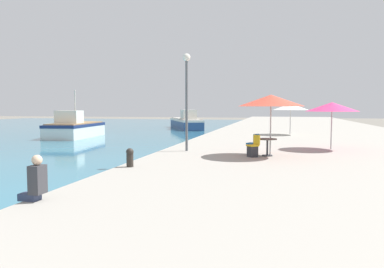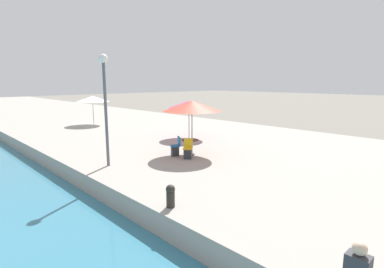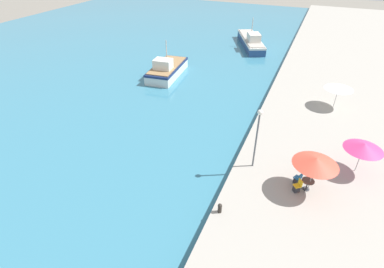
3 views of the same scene
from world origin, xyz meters
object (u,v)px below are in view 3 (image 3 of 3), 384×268
at_px(mooring_bollard, 220,208).
at_px(cafe_table, 308,183).
at_px(cafe_umbrella_striped, 339,87).
at_px(fishing_boat_mid, 251,41).
at_px(cafe_umbrella_white, 364,147).
at_px(cafe_umbrella_pink, 316,161).
at_px(cafe_chair_left, 297,187).
at_px(lamppost, 258,129).
at_px(fishing_boat_near, 167,69).
at_px(cafe_chair_right, 297,179).

bearing_deg(mooring_bollard, cafe_table, 41.50).
bearing_deg(cafe_umbrella_striped, cafe_table, -95.88).
distance_m(fishing_boat_mid, mooring_bollard, 35.49).
bearing_deg(mooring_bollard, cafe_umbrella_white, 44.08).
bearing_deg(cafe_umbrella_pink, cafe_umbrella_white, 48.80).
relative_size(fishing_boat_mid, cafe_umbrella_pink, 3.87).
bearing_deg(fishing_boat_mid, cafe_chair_left, -95.91).
height_order(cafe_umbrella_pink, cafe_umbrella_striped, cafe_umbrella_pink).
relative_size(fishing_boat_mid, cafe_umbrella_striped, 4.07).
xyz_separation_m(cafe_umbrella_white, cafe_umbrella_striped, (-1.65, 9.66, 0.00)).
bearing_deg(cafe_umbrella_white, cafe_umbrella_striped, 99.71).
height_order(cafe_chair_left, lamppost, lamppost).
distance_m(fishing_boat_mid, lamppost, 30.88).
xyz_separation_m(cafe_umbrella_white, mooring_bollard, (-7.55, -7.31, -1.73)).
bearing_deg(cafe_table, fishing_boat_mid, 109.88).
distance_m(fishing_boat_near, cafe_umbrella_white, 23.97).
bearing_deg(cafe_umbrella_pink, cafe_umbrella_striped, 84.66).
xyz_separation_m(cafe_umbrella_pink, cafe_umbrella_striped, (1.21, 12.93, -0.26)).
distance_m(fishing_boat_mid, cafe_umbrella_white, 31.04).
height_order(fishing_boat_mid, cafe_umbrella_white, fishing_boat_mid).
xyz_separation_m(cafe_umbrella_striped, mooring_bollard, (-5.89, -16.97, -1.74)).
height_order(cafe_chair_right, mooring_bollard, cafe_chair_right).
relative_size(cafe_umbrella_striped, cafe_chair_left, 2.91).
relative_size(fishing_boat_near, cafe_chair_left, 8.40).
bearing_deg(fishing_boat_near, cafe_chair_left, -47.88).
relative_size(cafe_chair_right, mooring_bollard, 1.39).
bearing_deg(cafe_umbrella_striped, cafe_chair_right, -98.88).
bearing_deg(cafe_table, lamppost, 165.04).
height_order(cafe_table, cafe_chair_right, cafe_chair_right).
relative_size(cafe_umbrella_pink, cafe_umbrella_striped, 1.05).
bearing_deg(mooring_bollard, cafe_umbrella_pink, 40.77).
xyz_separation_m(fishing_boat_mid, mooring_bollard, (6.59, -34.88, 0.22)).
bearing_deg(cafe_umbrella_white, cafe_umbrella_pink, -131.20).
bearing_deg(cafe_umbrella_pink, lamppost, 165.53).
relative_size(fishing_boat_mid, cafe_table, 13.45).
height_order(fishing_boat_mid, cafe_chair_right, fishing_boat_mid).
distance_m(cafe_umbrella_white, mooring_bollard, 10.65).
xyz_separation_m(cafe_chair_right, lamppost, (-3.13, 0.66, 2.77)).
height_order(fishing_boat_near, fishing_boat_mid, fishing_boat_near).
bearing_deg(fishing_boat_near, mooring_bollard, -61.17).
distance_m(cafe_umbrella_pink, cafe_chair_right, 2.18).
bearing_deg(cafe_table, cafe_chair_left, -141.66).
distance_m(cafe_umbrella_striped, cafe_chair_left, 13.63).
bearing_deg(mooring_bollard, cafe_chair_left, 41.93).
bearing_deg(cafe_umbrella_striped, lamppost, -113.15).
relative_size(fishing_boat_near, cafe_umbrella_white, 3.00).
bearing_deg(fishing_boat_near, cafe_umbrella_striped, -12.22).
bearing_deg(fishing_boat_near, cafe_chair_right, -46.50).
bearing_deg(cafe_chair_right, lamppost, 106.32).
xyz_separation_m(fishing_boat_near, lamppost, (14.04, -14.03, 2.95)).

